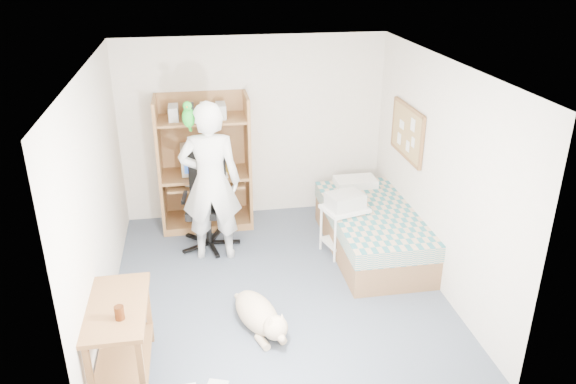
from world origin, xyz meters
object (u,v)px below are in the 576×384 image
object	(u,v)px
bed	(371,229)
office_chair	(208,214)
computer_hutch	(205,168)
side_desk	(120,330)
person	(211,182)
dog	(260,315)
printer_cart	(344,222)

from	to	relation	value
bed	office_chair	bearing A→B (deg)	165.55
computer_hutch	side_desk	size ratio (longest dim) A/B	1.80
computer_hutch	bed	distance (m)	2.35
side_desk	office_chair	size ratio (longest dim) A/B	0.84
bed	person	xyz separation A→B (m)	(-1.96, 0.20, 0.70)
side_desk	dog	world-z (taller)	side_desk
computer_hutch	side_desk	world-z (taller)	computer_hutch
office_chair	side_desk	bearing A→B (deg)	-104.21
bed	dog	xyz separation A→B (m)	(-1.58, -1.37, -0.12)
printer_cart	side_desk	bearing A→B (deg)	-159.73
bed	side_desk	world-z (taller)	side_desk
printer_cart	computer_hutch	bearing A→B (deg)	130.15
side_desk	dog	distance (m)	1.38
office_chair	bed	bearing A→B (deg)	-8.62
computer_hutch	office_chair	bearing A→B (deg)	-89.93
bed	office_chair	size ratio (longest dim) A/B	1.70
person	side_desk	bearing A→B (deg)	71.92
side_desk	printer_cart	size ratio (longest dim) A/B	1.61
computer_hutch	dog	distance (m)	2.60
office_chair	person	distance (m)	0.65
office_chair	dog	xyz separation A→B (m)	(0.42, -1.88, -0.25)
person	printer_cart	size ratio (longest dim) A/B	3.18
bed	printer_cart	size ratio (longest dim) A/B	3.26
person	dog	size ratio (longest dim) A/B	1.93
side_desk	printer_cart	xyz separation A→B (m)	(2.50, 1.83, -0.08)
computer_hutch	bed	size ratio (longest dim) A/B	0.89
bed	side_desk	bearing A→B (deg)	-147.50
bed	side_desk	distance (m)	3.39
printer_cart	dog	bearing A→B (deg)	-147.68
side_desk	person	distance (m)	2.26
side_desk	dog	size ratio (longest dim) A/B	0.98
computer_hutch	printer_cart	size ratio (longest dim) A/B	2.91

